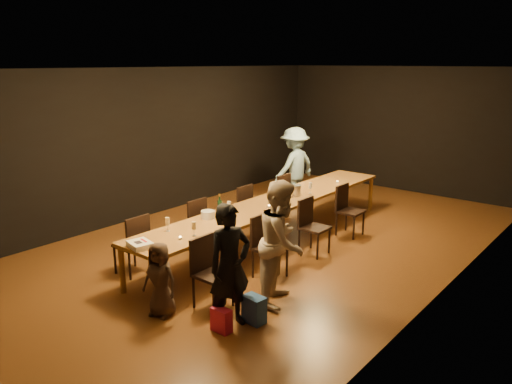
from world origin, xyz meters
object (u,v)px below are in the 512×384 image
Objects in this scene: woman_tan at (282,242)px; man_blue at (294,166)px; table at (274,204)px; chair_right_2 at (315,227)px; woman_birthday at (230,266)px; chair_right_0 at (213,274)px; chair_left_1 at (190,224)px; chair_left_3 at (276,195)px; ice_bucket at (296,190)px; chair_left_0 at (131,244)px; plate_stack at (208,215)px; champagne_bottle at (220,203)px; birthday_cake at (140,244)px; chair_right_1 at (270,248)px; chair_right_3 at (350,211)px; chair_left_2 at (237,208)px; child at (160,279)px.

man_blue reaches higher than woman_tan.
chair_right_2 is at bearing 0.00° from table.
man_blue is (-2.48, 4.85, 0.10)m from woman_birthday.
chair_left_1 is (-1.70, 1.20, 0.00)m from chair_right_0.
chair_left_3 is 1.17m from ice_bucket.
chair_left_0 is 4.68m from man_blue.
chair_right_2 is 2.66m from woman_birthday.
ice_bucket is at bearing 83.83° from table.
plate_stack is (-1.07, 1.00, 0.35)m from chair_right_0.
plate_stack is at bearing -98.04° from ice_bucket.
chair_left_1 is 0.74m from champagne_bottle.
woman_birthday is 1.38m from birthday_cake.
chair_left_0 is 1.00× the size of chair_left_3.
chair_right_0 and chair_left_3 have the same top height.
woman_tan is 1.86m from birthday_cake.
ice_bucket reaches higher than chair_left_0.
woman_tan is at bearing -72.56° from chair_left_0.
table is 1.42m from plate_stack.
chair_left_1 is 1.00× the size of chair_left_3.
chair_right_1 is 0.54× the size of man_blue.
chair_right_3 is at bearing -90.00° from chair_left_3.
table is at bearing -19.50° from chair_left_0.
chair_right_1 is at bearing 27.43° from woman_tan.
man_blue is 4.63× the size of birthday_cake.
table is at bearing 43.27° from woman_birthday.
chair_left_3 is (-1.70, 3.60, 0.00)m from chair_right_0.
chair_right_3 is 1.00× the size of chair_left_2.
table is at bearing -96.17° from ice_bucket.
champagne_bottle reaches higher than chair_right_2.
chair_left_2 is at bearing 180.00° from table.
table is 1.12m from champagne_bottle.
man_blue is at bearing -138.47° from chair_right_2.
woman_tan is 2.64m from ice_bucket.
chair_right_2 and chair_left_3 have the same top height.
woman_tan reaches higher than chair_left_2.
child is at bearing -5.00° from chair_right_3.
chair_right_3 is 1.70m from chair_left_3.
chair_left_3 is 0.61× the size of woman_birthday.
table is 6.45× the size of chair_right_3.
chair_right_3 is 3.84m from woman_birthday.
chair_right_3 is 2.57m from champagne_bottle.
ice_bucket reaches higher than chair_left_3.
woman_tan is at bearing 49.39° from chair_right_1.
chair_right_2 is at bearing -54.78° from chair_left_1.
child is at bearing -68.13° from champagne_bottle.
chair_right_3 and chair_left_0 have the same top height.
chair_right_2 is 2.50× the size of birthday_cake.
chair_right_2 is 2.94m from chair_left_0.
table is 2.86m from birthday_cake.
chair_left_1 is at bearing -125.31° from table.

